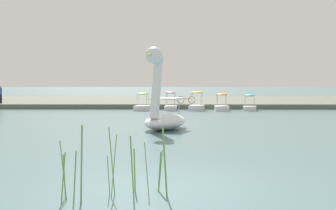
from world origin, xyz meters
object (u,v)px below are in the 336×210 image
(swan_boat, at_px, (163,111))
(pedal_boat_pink, at_px, (171,105))
(pedal_boat_yellow, at_px, (197,105))
(pedal_boat_lime, at_px, (143,106))
(person_on_path, at_px, (1,94))
(pedal_boat_cyan, at_px, (250,105))
(bicycle_parked, at_px, (186,100))
(pedal_boat_orange, at_px, (222,106))

(swan_boat, distance_m, pedal_boat_pink, 15.12)
(pedal_boat_yellow, height_order, pedal_boat_lime, pedal_boat_yellow)
(swan_boat, bearing_deg, person_on_path, 131.03)
(pedal_boat_yellow, height_order, person_on_path, person_on_path)
(pedal_boat_cyan, distance_m, pedal_boat_yellow, 4.52)
(pedal_boat_pink, xyz_separation_m, pedal_boat_lime, (-2.40, -0.35, -0.06))
(pedal_boat_cyan, height_order, pedal_boat_yellow, pedal_boat_yellow)
(person_on_path, height_order, bicycle_parked, person_on_path)
(bicycle_parked, bearing_deg, swan_boat, -95.52)
(swan_boat, relative_size, bicycle_parked, 2.33)
(pedal_boat_orange, relative_size, person_on_path, 1.37)
(pedal_boat_pink, xyz_separation_m, bicycle_parked, (1.42, 2.83, 0.31))
(pedal_boat_cyan, distance_m, person_on_path, 22.86)
(swan_boat, xyz_separation_m, pedal_boat_lime, (-2.09, 14.77, -0.51))
(pedal_boat_cyan, xyz_separation_m, pedal_boat_orange, (-2.41, -0.14, -0.03))
(pedal_boat_cyan, height_order, pedal_boat_pink, pedal_boat_pink)
(pedal_boat_orange, bearing_deg, pedal_boat_cyan, 3.36)
(person_on_path, bearing_deg, pedal_boat_orange, -9.07)
(pedal_boat_lime, bearing_deg, bicycle_parked, 39.72)
(swan_boat, bearing_deg, pedal_boat_lime, 98.06)
(pedal_boat_lime, xyz_separation_m, person_on_path, (-13.51, 3.16, 0.92))
(pedal_boat_orange, height_order, pedal_boat_pink, pedal_boat_pink)
(bicycle_parked, bearing_deg, pedal_boat_lime, -140.28)
(pedal_boat_cyan, height_order, pedal_boat_orange, pedal_boat_orange)
(pedal_boat_yellow, xyz_separation_m, person_on_path, (-18.11, 3.16, 0.88))
(swan_boat, distance_m, pedal_boat_orange, 15.42)
(pedal_boat_lime, height_order, person_on_path, person_on_path)
(pedal_boat_yellow, relative_size, bicycle_parked, 1.31)
(pedal_boat_pink, bearing_deg, pedal_boat_cyan, -2.35)
(swan_boat, xyz_separation_m, bicycle_parked, (1.74, 17.94, -0.14))
(swan_boat, xyz_separation_m, person_on_path, (-15.60, 17.92, 0.41))
(swan_boat, relative_size, pedal_boat_cyan, 2.04)
(pedal_boat_orange, bearing_deg, pedal_boat_pink, 174.48)
(pedal_boat_orange, relative_size, pedal_boat_lime, 1.06)
(swan_boat, relative_size, pedal_boat_yellow, 1.78)
(pedal_boat_cyan, bearing_deg, swan_boat, -115.38)
(swan_boat, bearing_deg, pedal_boat_yellow, 80.33)
(swan_boat, height_order, person_on_path, swan_boat)
(swan_boat, distance_m, person_on_path, 23.76)
(pedal_boat_pink, height_order, pedal_boat_lime, pedal_boat_pink)
(swan_boat, height_order, pedal_boat_yellow, swan_boat)
(swan_boat, xyz_separation_m, pedal_boat_yellow, (2.52, 14.77, -0.47))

